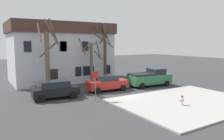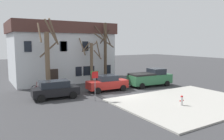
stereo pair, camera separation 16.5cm
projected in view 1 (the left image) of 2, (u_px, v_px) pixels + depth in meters
The scene contains 12 objects.
ground_plane at pixel (122, 95), 21.83m from camera, with size 120.00×120.00×0.00m, color #38383A.
sidewalk_slab at pixel (187, 102), 19.15m from camera, with size 11.98×8.93×0.12m, color #A8A59E.
building_main at pixel (61, 52), 30.15m from camera, with size 13.31×8.25×7.83m.
tree_bare_near at pixel (48, 57), 23.57m from camera, with size 2.21×2.73×7.73m.
tree_bare_mid at pixel (91, 61), 27.16m from camera, with size 2.75×2.73×5.95m.
tree_bare_far at pixel (105, 51), 28.40m from camera, with size 2.79×2.80×7.78m.
car_black_wagon at pixel (55, 89), 20.40m from camera, with size 4.37×2.28×1.68m.
car_red_sedan at pixel (107, 83), 23.64m from camera, with size 4.53×2.20×1.73m.
pickup_truck_green at pixel (150, 78), 26.40m from camera, with size 5.47×2.67×2.10m.
fire_hydrant at pixel (182, 100), 17.83m from camera, with size 0.42×0.22×0.81m.
street_sign_pole at pixel (95, 80), 19.34m from camera, with size 0.76×0.07×2.72m.
bicycle_leaning at pixel (38, 88), 23.53m from camera, with size 1.65×0.67×1.03m.
Camera 1 is at (-12.05, -17.65, 5.18)m, focal length 34.93 mm.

